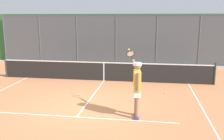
# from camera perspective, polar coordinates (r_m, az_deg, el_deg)

# --- Properties ---
(ground_plane) EXTENTS (60.00, 60.00, 0.00)m
(ground_plane) POSITION_cam_1_polar(r_m,az_deg,el_deg) (9.13, -6.44, -8.50)
(ground_plane) COLOR #C67A4C
(court_line_markings) EXTENTS (8.41, 8.82, 0.01)m
(court_line_markings) POSITION_cam_1_polar(r_m,az_deg,el_deg) (8.03, -8.76, -11.47)
(court_line_markings) COLOR white
(court_line_markings) RESTS_ON ground
(fence_backdrop) EXTENTS (19.01, 1.37, 3.39)m
(fence_backdrop) POSITION_cam_1_polar(r_m,az_deg,el_deg) (17.42, 1.13, 6.99)
(fence_backdrop) COLOR #474C51
(fence_backdrop) RESTS_ON ground
(tennis_net) EXTENTS (10.80, 0.09, 1.07)m
(tennis_net) POSITION_cam_1_polar(r_m,az_deg,el_deg) (12.72, -1.85, -0.26)
(tennis_net) COLOR #2D2D2D
(tennis_net) RESTS_ON ground
(tennis_player) EXTENTS (0.61, 1.42, 2.09)m
(tennis_player) POSITION_cam_1_polar(r_m,az_deg,el_deg) (7.98, 5.66, -3.38)
(tennis_player) COLOR navy
(tennis_player) RESTS_ON ground
(tennis_ball_mid_court) EXTENTS (0.07, 0.07, 0.07)m
(tennis_ball_mid_court) POSITION_cam_1_polar(r_m,az_deg,el_deg) (10.94, 12.00, -5.03)
(tennis_ball_mid_court) COLOR #C1D138
(tennis_ball_mid_court) RESTS_ON ground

